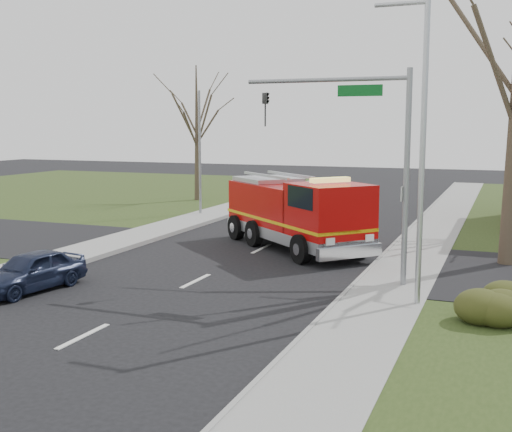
% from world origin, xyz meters
% --- Properties ---
extents(ground, '(120.00, 120.00, 0.00)m').
position_xyz_m(ground, '(0.00, 0.00, 0.00)').
color(ground, black).
rests_on(ground, ground).
extents(sidewalk_right, '(2.40, 80.00, 0.15)m').
position_xyz_m(sidewalk_right, '(6.20, 0.00, 0.07)').
color(sidewalk_right, gray).
rests_on(sidewalk_right, ground).
extents(sidewalk_left, '(2.40, 80.00, 0.15)m').
position_xyz_m(sidewalk_left, '(-6.20, 0.00, 0.07)').
color(sidewalk_left, gray).
rests_on(sidewalk_left, ground).
extents(hedge_corner, '(2.80, 2.00, 0.90)m').
position_xyz_m(hedge_corner, '(9.00, -1.00, 0.58)').
color(hedge_corner, '#293212').
rests_on(hedge_corner, lawn_right).
extents(bare_tree_left, '(4.50, 4.50, 9.00)m').
position_xyz_m(bare_tree_left, '(-10.00, 20.00, 5.56)').
color(bare_tree_left, '#3A2E22').
rests_on(bare_tree_left, ground).
extents(traffic_signal_mast, '(5.29, 0.18, 6.80)m').
position_xyz_m(traffic_signal_mast, '(5.21, 1.50, 4.71)').
color(traffic_signal_mast, gray).
rests_on(traffic_signal_mast, ground).
extents(streetlight_pole, '(1.48, 0.16, 8.40)m').
position_xyz_m(streetlight_pole, '(7.14, -0.50, 4.55)').
color(streetlight_pole, '#B7BABF').
rests_on(streetlight_pole, ground).
extents(utility_pole_far, '(0.14, 0.14, 7.00)m').
position_xyz_m(utility_pole_far, '(-6.80, 14.00, 3.50)').
color(utility_pole_far, gray).
rests_on(utility_pole_far, ground).
extents(fire_engine, '(7.59, 7.19, 3.15)m').
position_xyz_m(fire_engine, '(1.36, 6.56, 1.43)').
color(fire_engine, '#AF0908').
rests_on(fire_engine, ground).
extents(parked_car_maroon, '(2.03, 3.85, 1.25)m').
position_xyz_m(parked_car_maroon, '(-4.20, -2.93, 0.62)').
color(parked_car_maroon, '#181F36').
rests_on(parked_car_maroon, ground).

